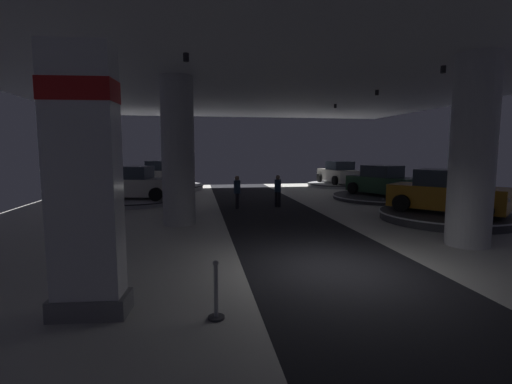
{
  "coord_description": "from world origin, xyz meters",
  "views": [
    {
      "loc": [
        -3.23,
        -7.98,
        2.8
      ],
      "look_at": [
        -1.28,
        4.13,
        1.4
      ],
      "focal_mm": 25.64,
      "sensor_mm": 36.0,
      "label": 1
    }
  ],
  "objects_px": {
    "display_platform_far_right": "(383,197)",
    "display_platform_mid_right": "(446,216)",
    "brand_sign_pylon": "(84,180)",
    "visitor_walking_far": "(237,190)",
    "display_platform_deep_right": "(338,185)",
    "display_platform_far_left": "(136,200)",
    "display_car_mid_right": "(446,193)",
    "visitor_walking_near": "(278,189)",
    "display_platform_deep_left": "(161,187)",
    "display_car_deep_left": "(161,174)",
    "column_left": "(178,152)",
    "display_car_far_right": "(383,182)",
    "column_right": "(473,152)",
    "display_car_deep_right": "(339,173)",
    "display_car_far_left": "(135,184)"
  },
  "relations": [
    {
      "from": "display_platform_far_right",
      "to": "display_platform_mid_right",
      "type": "xyz_separation_m",
      "value": [
        -0.81,
        -6.49,
        0.06
      ]
    },
    {
      "from": "brand_sign_pylon",
      "to": "visitor_walking_far",
      "type": "xyz_separation_m",
      "value": [
        3.71,
        10.99,
        -1.41
      ]
    },
    {
      "from": "display_platform_far_right",
      "to": "display_platform_deep_right",
      "type": "height_order",
      "value": "display_platform_deep_right"
    },
    {
      "from": "display_platform_far_left",
      "to": "display_car_mid_right",
      "type": "height_order",
      "value": "display_car_mid_right"
    },
    {
      "from": "display_car_mid_right",
      "to": "visitor_walking_near",
      "type": "xyz_separation_m",
      "value": [
        -5.85,
        4.53,
        -0.2
      ]
    },
    {
      "from": "display_platform_deep_left",
      "to": "display_car_deep_left",
      "type": "distance_m",
      "value": 0.92
    },
    {
      "from": "column_left",
      "to": "display_car_far_right",
      "type": "xyz_separation_m",
      "value": [
        11.3,
        5.55,
        -1.76
      ]
    },
    {
      "from": "column_right",
      "to": "visitor_walking_far",
      "type": "xyz_separation_m",
      "value": [
        -6.01,
        7.85,
        -1.84
      ]
    },
    {
      "from": "display_platform_far_left",
      "to": "display_platform_far_right",
      "type": "distance_m",
      "value": 13.91
    },
    {
      "from": "column_right",
      "to": "brand_sign_pylon",
      "type": "bearing_deg",
      "value": -162.09
    },
    {
      "from": "display_car_deep_left",
      "to": "display_platform_far_left",
      "type": "bearing_deg",
      "value": -96.64
    },
    {
      "from": "visitor_walking_far",
      "to": "brand_sign_pylon",
      "type": "bearing_deg",
      "value": -108.65
    },
    {
      "from": "brand_sign_pylon",
      "to": "display_car_deep_right",
      "type": "distance_m",
      "value": 24.29
    },
    {
      "from": "brand_sign_pylon",
      "to": "display_platform_deep_right",
      "type": "relative_size",
      "value": 0.93
    },
    {
      "from": "brand_sign_pylon",
      "to": "display_platform_deep_right",
      "type": "xyz_separation_m",
      "value": [
        12.73,
        20.68,
        -2.17
      ]
    },
    {
      "from": "display_car_deep_left",
      "to": "display_car_mid_right",
      "type": "height_order",
      "value": "display_car_deep_left"
    },
    {
      "from": "display_car_far_right",
      "to": "display_platform_deep_right",
      "type": "xyz_separation_m",
      "value": [
        0.29,
        7.48,
        -0.85
      ]
    },
    {
      "from": "column_left",
      "to": "visitor_walking_near",
      "type": "height_order",
      "value": "column_left"
    },
    {
      "from": "display_platform_far_left",
      "to": "brand_sign_pylon",
      "type": "bearing_deg",
      "value": -84.05
    },
    {
      "from": "display_platform_deep_right",
      "to": "display_platform_mid_right",
      "type": "bearing_deg",
      "value": -94.45
    },
    {
      "from": "display_platform_mid_right",
      "to": "visitor_walking_near",
      "type": "relative_size",
      "value": 3.22
    },
    {
      "from": "display_car_deep_left",
      "to": "visitor_walking_near",
      "type": "bearing_deg",
      "value": -54.4
    },
    {
      "from": "display_car_deep_left",
      "to": "display_platform_far_right",
      "type": "relative_size",
      "value": 0.79
    },
    {
      "from": "display_platform_deep_left",
      "to": "display_platform_far_left",
      "type": "distance_m",
      "value": 6.49
    },
    {
      "from": "display_platform_far_left",
      "to": "display_car_deep_right",
      "type": "height_order",
      "value": "display_car_deep_right"
    },
    {
      "from": "column_left",
      "to": "display_platform_far_left",
      "type": "bearing_deg",
      "value": 112.67
    },
    {
      "from": "column_left",
      "to": "visitor_walking_far",
      "type": "height_order",
      "value": "column_left"
    },
    {
      "from": "display_car_far_right",
      "to": "display_platform_mid_right",
      "type": "relative_size",
      "value": 0.89
    },
    {
      "from": "display_car_deep_left",
      "to": "display_car_far_left",
      "type": "height_order",
      "value": "display_car_deep_left"
    },
    {
      "from": "column_left",
      "to": "display_platform_deep_left",
      "type": "height_order",
      "value": "column_left"
    },
    {
      "from": "brand_sign_pylon",
      "to": "display_platform_far_right",
      "type": "relative_size",
      "value": 0.77
    },
    {
      "from": "display_car_deep_right",
      "to": "display_car_mid_right",
      "type": "xyz_separation_m",
      "value": [
        -1.11,
        -13.94,
        0.08
      ]
    },
    {
      "from": "column_left",
      "to": "display_car_far_left",
      "type": "xyz_separation_m",
      "value": [
        -2.61,
        6.17,
        -1.74
      ]
    },
    {
      "from": "display_platform_deep_left",
      "to": "visitor_walking_far",
      "type": "height_order",
      "value": "visitor_walking_far"
    },
    {
      "from": "display_car_deep_left",
      "to": "display_platform_far_right",
      "type": "bearing_deg",
      "value": -28.32
    },
    {
      "from": "display_car_far_left",
      "to": "visitor_walking_far",
      "type": "xyz_separation_m",
      "value": [
        5.18,
        -2.84,
        -0.11
      ]
    },
    {
      "from": "column_left",
      "to": "visitor_walking_far",
      "type": "bearing_deg",
      "value": 52.37
    },
    {
      "from": "display_car_far_right",
      "to": "visitor_walking_near",
      "type": "height_order",
      "value": "display_car_far_right"
    },
    {
      "from": "display_car_deep_left",
      "to": "display_platform_mid_right",
      "type": "distance_m",
      "value": 18.36
    },
    {
      "from": "column_left",
      "to": "display_car_deep_right",
      "type": "height_order",
      "value": "column_left"
    },
    {
      "from": "display_platform_deep_right",
      "to": "display_car_deep_right",
      "type": "height_order",
      "value": "display_car_deep_right"
    },
    {
      "from": "display_platform_deep_right",
      "to": "display_car_mid_right",
      "type": "bearing_deg",
      "value": -94.54
    },
    {
      "from": "display_platform_deep_left",
      "to": "display_platform_deep_right",
      "type": "relative_size",
      "value": 1.24
    },
    {
      "from": "display_platform_far_right",
      "to": "display_platform_mid_right",
      "type": "height_order",
      "value": "display_platform_mid_right"
    },
    {
      "from": "brand_sign_pylon",
      "to": "display_platform_deep_left",
      "type": "height_order",
      "value": "brand_sign_pylon"
    },
    {
      "from": "column_right",
      "to": "display_platform_far_left",
      "type": "xyz_separation_m",
      "value": [
        -11.16,
        10.68,
        -2.61
      ]
    },
    {
      "from": "display_car_far_right",
      "to": "display_car_mid_right",
      "type": "distance_m",
      "value": 6.55
    },
    {
      "from": "display_platform_deep_left",
      "to": "display_platform_deep_right",
      "type": "distance_m",
      "value": 13.45
    },
    {
      "from": "brand_sign_pylon",
      "to": "display_car_far_right",
      "type": "xyz_separation_m",
      "value": [
        12.44,
        13.2,
        -1.32
      ]
    },
    {
      "from": "display_car_mid_right",
      "to": "display_platform_far_right",
      "type": "bearing_deg",
      "value": 82.65
    }
  ]
}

